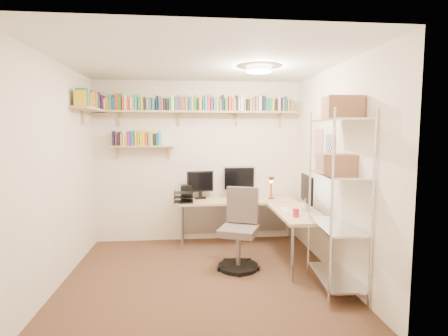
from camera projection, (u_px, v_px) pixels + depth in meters
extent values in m
plane|color=#46281E|center=(202.00, 277.00, 4.15)|extent=(3.20, 3.20, 0.00)
cube|color=beige|center=(198.00, 162.00, 5.51)|extent=(3.20, 0.04, 2.50)
cube|color=beige|center=(57.00, 174.00, 3.86)|extent=(0.04, 3.00, 2.50)
cube|color=beige|center=(335.00, 171.00, 4.18)|extent=(0.04, 3.00, 2.50)
cube|color=beige|center=(209.00, 196.00, 2.54)|extent=(3.20, 0.04, 2.50)
cube|color=white|center=(201.00, 61.00, 3.89)|extent=(3.20, 3.00, 0.04)
cube|color=white|center=(318.00, 144.00, 4.69)|extent=(0.01, 0.30, 0.42)
cube|color=silver|center=(330.00, 150.00, 4.30)|extent=(0.01, 0.28, 0.38)
cylinder|color=#FFEAC6|center=(259.00, 69.00, 4.17)|extent=(0.30, 0.30, 0.06)
cube|color=tan|center=(198.00, 112.00, 5.30)|extent=(3.05, 0.25, 0.03)
cube|color=tan|center=(90.00, 109.00, 4.74)|extent=(0.25, 1.00, 0.03)
cube|color=tan|center=(142.00, 146.00, 5.30)|extent=(0.95, 0.20, 0.02)
cube|color=tan|center=(118.00, 116.00, 5.26)|extent=(0.03, 0.20, 0.20)
cube|color=tan|center=(178.00, 117.00, 5.35)|extent=(0.03, 0.20, 0.20)
cube|color=tan|center=(237.00, 117.00, 5.43)|extent=(0.03, 0.20, 0.20)
cube|color=tan|center=(281.00, 117.00, 5.50)|extent=(0.03, 0.20, 0.20)
cube|color=gold|center=(99.00, 103.00, 5.15)|extent=(0.04, 0.15, 0.22)
cube|color=#742282|center=(102.00, 103.00, 5.15)|extent=(0.04, 0.14, 0.22)
cube|color=white|center=(106.00, 105.00, 5.16)|extent=(0.03, 0.12, 0.17)
cube|color=gold|center=(108.00, 104.00, 5.16)|extent=(0.03, 0.12, 0.19)
cube|color=teal|center=(111.00, 103.00, 5.16)|extent=(0.03, 0.12, 0.23)
cube|color=#1A5E88|center=(114.00, 104.00, 5.17)|extent=(0.04, 0.13, 0.19)
cube|color=red|center=(117.00, 102.00, 5.17)|extent=(0.04, 0.13, 0.25)
cube|color=#2A7E3A|center=(120.00, 102.00, 5.18)|extent=(0.03, 0.12, 0.25)
cube|color=red|center=(124.00, 104.00, 5.18)|extent=(0.03, 0.13, 0.19)
cube|color=white|center=(126.00, 103.00, 5.19)|extent=(0.03, 0.14, 0.22)
cube|color=red|center=(129.00, 105.00, 5.19)|extent=(0.04, 0.12, 0.18)
cube|color=white|center=(132.00, 104.00, 5.20)|extent=(0.03, 0.15, 0.19)
cube|color=#816B5E|center=(134.00, 103.00, 5.20)|extent=(0.02, 0.14, 0.22)
cube|color=teal|center=(136.00, 103.00, 5.20)|extent=(0.03, 0.12, 0.23)
cube|color=#2A7E3A|center=(140.00, 104.00, 5.21)|extent=(0.04, 0.14, 0.20)
cube|color=gold|center=(142.00, 104.00, 5.21)|extent=(0.03, 0.12, 0.20)
cube|color=black|center=(145.00, 104.00, 5.22)|extent=(0.04, 0.12, 0.19)
cube|color=#816B5E|center=(148.00, 104.00, 5.22)|extent=(0.04, 0.13, 0.19)
cube|color=#2A7E3A|center=(151.00, 104.00, 5.22)|extent=(0.03, 0.14, 0.19)
cube|color=#1A5E88|center=(154.00, 105.00, 5.23)|extent=(0.04, 0.14, 0.17)
cube|color=black|center=(157.00, 103.00, 5.23)|extent=(0.03, 0.12, 0.22)
cube|color=#1A5E88|center=(160.00, 104.00, 5.24)|extent=(0.03, 0.13, 0.21)
cube|color=red|center=(162.00, 104.00, 5.24)|extent=(0.03, 0.13, 0.19)
cube|color=black|center=(165.00, 105.00, 5.24)|extent=(0.03, 0.13, 0.18)
cube|color=black|center=(168.00, 105.00, 5.25)|extent=(0.03, 0.15, 0.17)
cube|color=#2A7E3A|center=(170.00, 104.00, 5.25)|extent=(0.02, 0.15, 0.20)
cube|color=white|center=(173.00, 103.00, 5.25)|extent=(0.04, 0.14, 0.22)
cube|color=#2A7E3A|center=(176.00, 104.00, 5.26)|extent=(0.03, 0.15, 0.21)
cube|color=#742282|center=(178.00, 103.00, 5.26)|extent=(0.04, 0.14, 0.23)
cube|color=#2A7E3A|center=(181.00, 104.00, 5.27)|extent=(0.02, 0.13, 0.20)
cube|color=red|center=(183.00, 105.00, 5.27)|extent=(0.04, 0.11, 0.17)
cube|color=#816B5E|center=(186.00, 103.00, 5.27)|extent=(0.04, 0.14, 0.23)
cube|color=#1A5E88|center=(190.00, 105.00, 5.28)|extent=(0.04, 0.12, 0.19)
cube|color=gold|center=(192.00, 103.00, 5.28)|extent=(0.03, 0.14, 0.23)
cube|color=#2A7E3A|center=(195.00, 103.00, 5.29)|extent=(0.03, 0.13, 0.23)
cube|color=black|center=(198.00, 105.00, 5.29)|extent=(0.03, 0.13, 0.17)
cube|color=gold|center=(200.00, 104.00, 5.30)|extent=(0.04, 0.13, 0.21)
cube|color=#1A5E88|center=(203.00, 105.00, 5.30)|extent=(0.02, 0.14, 0.18)
cube|color=teal|center=(206.00, 103.00, 5.30)|extent=(0.03, 0.11, 0.24)
cube|color=red|center=(209.00, 103.00, 5.31)|extent=(0.03, 0.12, 0.24)
cube|color=#742282|center=(212.00, 104.00, 5.31)|extent=(0.03, 0.12, 0.22)
cube|color=teal|center=(215.00, 104.00, 5.32)|extent=(0.03, 0.13, 0.21)
cube|color=gold|center=(217.00, 104.00, 5.32)|extent=(0.04, 0.11, 0.22)
cube|color=teal|center=(220.00, 105.00, 5.33)|extent=(0.03, 0.14, 0.17)
cube|color=black|center=(223.00, 103.00, 5.33)|extent=(0.04, 0.13, 0.24)
cube|color=#2A7E3A|center=(226.00, 105.00, 5.34)|extent=(0.04, 0.14, 0.19)
cube|color=red|center=(230.00, 104.00, 5.34)|extent=(0.04, 0.14, 0.22)
cube|color=#816B5E|center=(232.00, 105.00, 5.34)|extent=(0.03, 0.11, 0.20)
cube|color=gold|center=(234.00, 105.00, 5.35)|extent=(0.02, 0.13, 0.19)
cube|color=black|center=(237.00, 103.00, 5.35)|extent=(0.03, 0.14, 0.23)
cube|color=white|center=(239.00, 105.00, 5.35)|extent=(0.03, 0.13, 0.20)
cube|color=white|center=(242.00, 104.00, 5.36)|extent=(0.04, 0.12, 0.23)
cube|color=#816B5E|center=(244.00, 105.00, 5.36)|extent=(0.03, 0.12, 0.18)
cube|color=black|center=(247.00, 105.00, 5.37)|extent=(0.03, 0.14, 0.18)
cube|color=gold|center=(250.00, 105.00, 5.37)|extent=(0.03, 0.12, 0.18)
cube|color=#816B5E|center=(253.00, 105.00, 5.38)|extent=(0.04, 0.11, 0.20)
cube|color=#816B5E|center=(256.00, 104.00, 5.38)|extent=(0.04, 0.14, 0.23)
cube|color=white|center=(260.00, 104.00, 5.38)|extent=(0.04, 0.13, 0.23)
cube|color=black|center=(263.00, 104.00, 5.39)|extent=(0.04, 0.15, 0.23)
cube|color=#1A5E88|center=(266.00, 105.00, 5.40)|extent=(0.04, 0.13, 0.19)
cube|color=#2A7E3A|center=(270.00, 105.00, 5.40)|extent=(0.04, 0.13, 0.20)
cube|color=gold|center=(272.00, 105.00, 5.41)|extent=(0.04, 0.13, 0.19)
cube|color=black|center=(275.00, 105.00, 5.41)|extent=(0.04, 0.12, 0.19)
cube|color=white|center=(279.00, 104.00, 5.41)|extent=(0.04, 0.11, 0.24)
cube|color=black|center=(281.00, 105.00, 5.42)|extent=(0.02, 0.12, 0.21)
cube|color=#816B5E|center=(283.00, 105.00, 5.42)|extent=(0.03, 0.12, 0.19)
cube|color=#1A5E88|center=(285.00, 104.00, 5.42)|extent=(0.03, 0.12, 0.23)
cube|color=gold|center=(288.00, 106.00, 5.43)|extent=(0.03, 0.13, 0.18)
cube|color=#816B5E|center=(291.00, 106.00, 5.44)|extent=(0.04, 0.15, 0.18)
cube|color=gold|center=(80.00, 98.00, 4.29)|extent=(0.14, 0.03, 0.19)
cube|color=#2A7E3A|center=(81.00, 97.00, 4.33)|extent=(0.13, 0.02, 0.22)
cube|color=#2A7E3A|center=(82.00, 97.00, 4.36)|extent=(0.15, 0.04, 0.23)
cube|color=red|center=(83.00, 99.00, 4.41)|extent=(0.13, 0.03, 0.19)
cube|color=teal|center=(84.00, 98.00, 4.45)|extent=(0.13, 0.03, 0.22)
cube|color=#816B5E|center=(84.00, 100.00, 4.48)|extent=(0.14, 0.02, 0.19)
cube|color=teal|center=(85.00, 99.00, 4.52)|extent=(0.11, 0.04, 0.22)
cube|color=gold|center=(87.00, 100.00, 4.57)|extent=(0.13, 0.04, 0.19)
cube|color=red|center=(87.00, 99.00, 4.62)|extent=(0.13, 0.03, 0.24)
cube|color=gold|center=(88.00, 100.00, 4.66)|extent=(0.15, 0.03, 0.22)
cube|color=gold|center=(89.00, 100.00, 4.70)|extent=(0.14, 0.04, 0.21)
cube|color=#742282|center=(90.00, 99.00, 4.74)|extent=(0.13, 0.03, 0.24)
cube|color=gold|center=(91.00, 101.00, 4.78)|extent=(0.15, 0.03, 0.20)
cube|color=gold|center=(92.00, 100.00, 4.81)|extent=(0.15, 0.03, 0.23)
cube|color=gold|center=(93.00, 103.00, 4.86)|extent=(0.12, 0.04, 0.18)
cube|color=#1A5E88|center=(94.00, 102.00, 4.92)|extent=(0.14, 0.04, 0.21)
cube|color=#742282|center=(95.00, 101.00, 4.97)|extent=(0.13, 0.04, 0.24)
cube|color=black|center=(95.00, 101.00, 5.00)|extent=(0.14, 0.02, 0.24)
cube|color=red|center=(96.00, 101.00, 5.04)|extent=(0.11, 0.04, 0.25)
cube|color=black|center=(97.00, 103.00, 5.09)|extent=(0.13, 0.02, 0.22)
cube|color=red|center=(97.00, 104.00, 5.12)|extent=(0.14, 0.03, 0.18)
cube|color=black|center=(114.00, 138.00, 5.24)|extent=(0.03, 0.15, 0.22)
cube|color=#742282|center=(117.00, 140.00, 5.25)|extent=(0.03, 0.11, 0.18)
cube|color=black|center=(119.00, 139.00, 5.25)|extent=(0.03, 0.13, 0.21)
cube|color=gold|center=(122.00, 139.00, 5.26)|extent=(0.02, 0.12, 0.18)
cube|color=white|center=(124.00, 138.00, 5.26)|extent=(0.03, 0.11, 0.24)
cube|color=gold|center=(127.00, 139.00, 5.26)|extent=(0.02, 0.14, 0.20)
cube|color=#742282|center=(130.00, 138.00, 5.27)|extent=(0.04, 0.13, 0.22)
cube|color=#1A5E88|center=(133.00, 138.00, 5.27)|extent=(0.04, 0.12, 0.23)
cube|color=gold|center=(136.00, 139.00, 5.28)|extent=(0.03, 0.12, 0.21)
cube|color=gold|center=(139.00, 139.00, 5.28)|extent=(0.02, 0.14, 0.18)
cube|color=gold|center=(142.00, 139.00, 5.29)|extent=(0.04, 0.12, 0.21)
cube|color=gold|center=(144.00, 138.00, 5.29)|extent=(0.03, 0.13, 0.24)
cube|color=red|center=(147.00, 139.00, 5.29)|extent=(0.03, 0.13, 0.19)
cube|color=teal|center=(150.00, 139.00, 5.30)|extent=(0.03, 0.14, 0.20)
cube|color=gold|center=(152.00, 138.00, 5.30)|extent=(0.03, 0.11, 0.23)
cube|color=black|center=(155.00, 140.00, 5.31)|extent=(0.03, 0.11, 0.18)
cube|color=#1A5E88|center=(157.00, 139.00, 5.31)|extent=(0.03, 0.12, 0.19)
cube|color=teal|center=(160.00, 138.00, 5.31)|extent=(0.03, 0.14, 0.22)
cube|color=#D0B487|center=(237.00, 201.00, 5.35)|extent=(1.77, 0.56, 0.04)
cube|color=#D0B487|center=(298.00, 213.00, 4.52)|extent=(0.56, 1.21, 0.04)
cylinder|color=gray|center=(182.00, 228.00, 5.07)|extent=(0.04, 0.04, 0.65)
cylinder|color=gray|center=(183.00, 220.00, 5.53)|extent=(0.04, 0.04, 0.65)
cylinder|color=gray|center=(290.00, 217.00, 5.70)|extent=(0.04, 0.04, 0.65)
cylinder|color=gray|center=(292.00, 254.00, 3.98)|extent=(0.04, 0.04, 0.65)
cylinder|color=gray|center=(332.00, 253.00, 4.02)|extent=(0.04, 0.04, 0.65)
cube|color=gray|center=(235.00, 216.00, 5.62)|extent=(1.68, 0.02, 0.51)
cube|color=silver|center=(239.00, 178.00, 5.43)|extent=(0.51, 0.03, 0.39)
cube|color=black|center=(239.00, 179.00, 5.41)|extent=(0.46, 0.00, 0.34)
cube|color=black|center=(200.00, 181.00, 5.37)|extent=(0.41, 0.03, 0.32)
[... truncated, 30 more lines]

